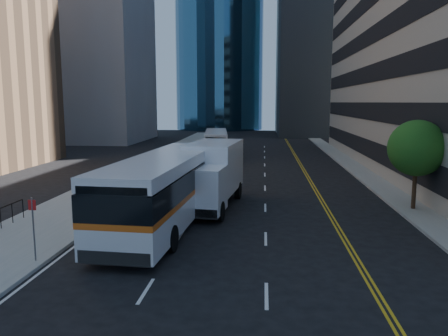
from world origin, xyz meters
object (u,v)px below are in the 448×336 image
Objects in this scene: street_tree at (417,148)px; bus_rear at (216,142)px; bus_front at (167,187)px; box_truck at (210,174)px.

street_tree is 0.45× the size of bus_rear.
bus_rear is (-14.16, 25.09, -2.06)m from street_tree.
bus_front is at bearing -163.75° from street_tree.
box_truck is (1.77, 3.86, 0.06)m from bus_front.
street_tree reaches higher than box_truck.
street_tree is at bearing -66.48° from bus_rear.
box_truck is (-11.77, -0.09, -1.64)m from street_tree.
street_tree reaches higher than bus_front.
bus_rear is at bearing 101.65° from box_truck.
box_truck reaches higher than bus_front.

